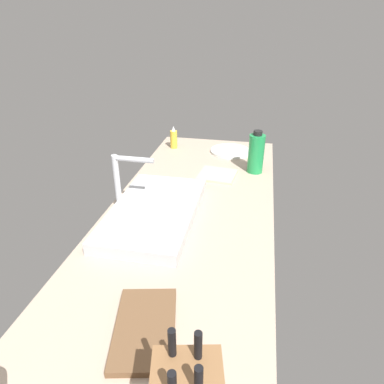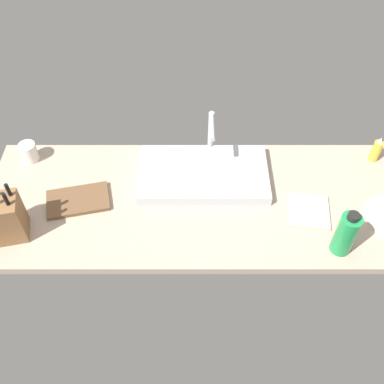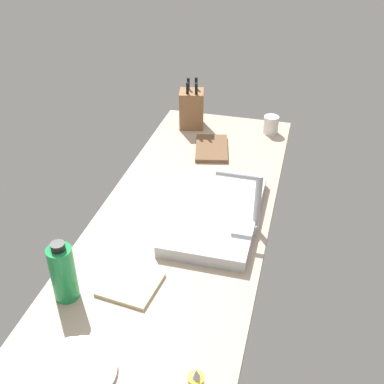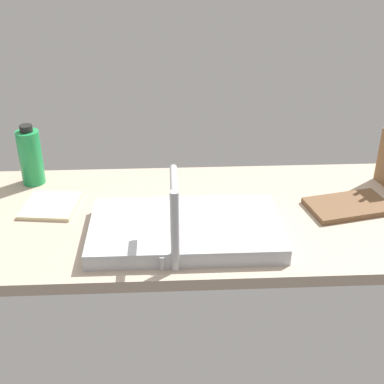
{
  "view_description": "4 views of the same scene",
  "coord_description": "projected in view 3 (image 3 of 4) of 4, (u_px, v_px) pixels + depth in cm",
  "views": [
    {
      "loc": [
        -109.88,
        -24.11,
        73.75
      ],
      "look_at": [
        4.35,
        -1.1,
        12.59
      ],
      "focal_mm": 32.15,
      "sensor_mm": 36.0,
      "label": 1
    },
    {
      "loc": [
        -6.91,
        -117.97,
        146.98
      ],
      "look_at": [
        -6.46,
        -2.54,
        11.62
      ],
      "focal_mm": 42.11,
      "sensor_mm": 36.0,
      "label": 2
    },
    {
      "loc": [
        142.27,
        40.46,
        113.81
      ],
      "look_at": [
        -2.77,
        2.77,
        13.22
      ],
      "focal_mm": 45.15,
      "sensor_mm": 36.0,
      "label": 3
    },
    {
      "loc": [
        2.26,
        139.76,
        87.64
      ],
      "look_at": [
        -4.35,
        1.64,
        12.11
      ],
      "focal_mm": 49.26,
      "sensor_mm": 36.0,
      "label": 4
    }
  ],
  "objects": [
    {
      "name": "water_bottle",
      "position": [
        63.0,
        272.0,
        1.44
      ],
      "size": [
        7.68,
        7.68,
        20.97
      ],
      "color": "#1E8E47",
      "rests_on": "countertop_slab"
    },
    {
      "name": "coffee_mug",
      "position": [
        271.0,
        125.0,
        2.4
      ],
      "size": [
        7.43,
        7.43,
        8.74
      ],
      "primitive_type": "cylinder",
      "color": "silver",
      "rests_on": "countertop_slab"
    },
    {
      "name": "sink_basin",
      "position": [
        216.0,
        213.0,
        1.82
      ],
      "size": [
        54.69,
        30.98,
        4.58
      ],
      "primitive_type": "cube",
      "color": "#B7BABF",
      "rests_on": "countertop_slab"
    },
    {
      "name": "faucet",
      "position": [
        251.0,
        197.0,
        1.7
      ],
      "size": [
        5.5,
        16.48,
        23.13
      ],
      "color": "#B7BABF",
      "rests_on": "countertop_slab"
    },
    {
      "name": "cutting_board",
      "position": [
        212.0,
        148.0,
        2.27
      ],
      "size": [
        27.76,
        19.86,
        1.8
      ],
      "primitive_type": "cube",
      "rotation": [
        0.0,
        0.0,
        0.22
      ],
      "color": "brown",
      "rests_on": "countertop_slab"
    },
    {
      "name": "dish_towel",
      "position": [
        130.0,
        285.0,
        1.53
      ],
      "size": [
        18.28,
        18.96,
        1.2
      ],
      "primitive_type": "cube",
      "rotation": [
        0.0,
        0.0,
        -0.12
      ],
      "color": "beige",
      "rests_on": "countertop_slab"
    },
    {
      "name": "dinner_plate",
      "position": [
        75.0,
        371.0,
        1.27
      ],
      "size": [
        22.46,
        22.46,
        1.2
      ],
      "primitive_type": "cylinder",
      "color": "silver",
      "rests_on": "countertop_slab"
    },
    {
      "name": "countertop_slab",
      "position": [
        183.0,
        220.0,
        1.85
      ],
      "size": [
        184.75,
        65.61,
        3.5
      ],
      "primitive_type": "cube",
      "color": "tan",
      "rests_on": "ground"
    },
    {
      "name": "knife_block",
      "position": [
        192.0,
        109.0,
        2.43
      ],
      "size": [
        13.45,
        14.01,
        24.67
      ],
      "rotation": [
        0.0,
        0.0,
        0.21
      ],
      "color": "brown",
      "rests_on": "countertop_slab"
    }
  ]
}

